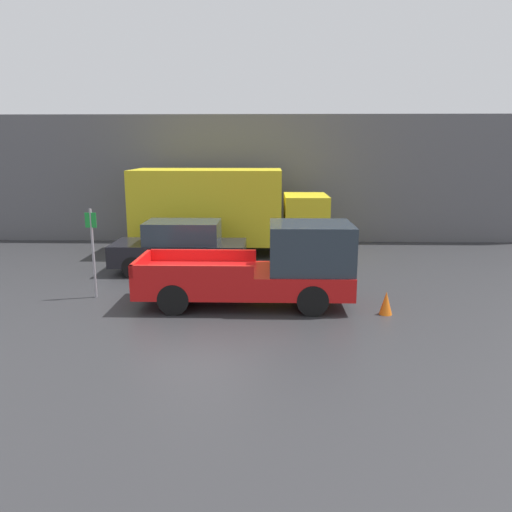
% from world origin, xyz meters
% --- Properties ---
extents(ground_plane, '(60.00, 60.00, 0.00)m').
position_xyz_m(ground_plane, '(0.00, 0.00, 0.00)').
color(ground_plane, '#2D2D30').
extents(building_wall, '(28.00, 0.15, 5.39)m').
position_xyz_m(building_wall, '(0.00, 8.61, 2.70)').
color(building_wall, '#56565B').
rests_on(building_wall, ground).
extents(pickup_truck, '(5.49, 2.03, 2.14)m').
position_xyz_m(pickup_truck, '(2.09, -0.45, 0.99)').
color(pickup_truck, red).
rests_on(pickup_truck, ground).
extents(car, '(4.32, 1.82, 1.69)m').
position_xyz_m(car, '(-0.81, 2.97, 0.84)').
color(car, black).
rests_on(car, ground).
extents(delivery_truck, '(7.38, 2.62, 3.22)m').
position_xyz_m(delivery_truck, '(0.31, 6.08, 1.73)').
color(delivery_truck, gold).
rests_on(delivery_truck, ground).
extents(parking_sign, '(0.30, 0.07, 2.44)m').
position_xyz_m(parking_sign, '(-2.65, 0.03, 1.37)').
color(parking_sign, gray).
rests_on(parking_sign, ground).
extents(traffic_cone, '(0.32, 0.32, 0.58)m').
position_xyz_m(traffic_cone, '(4.97, -1.20, 0.29)').
color(traffic_cone, orange).
rests_on(traffic_cone, ground).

